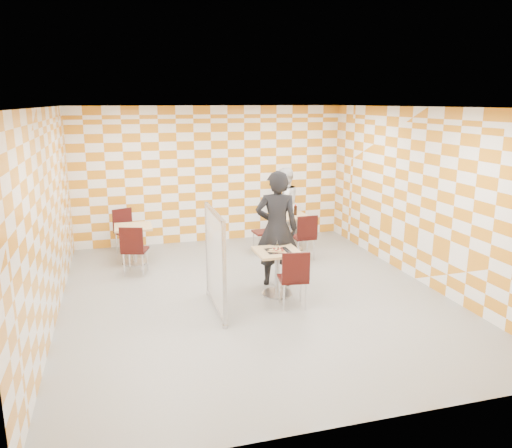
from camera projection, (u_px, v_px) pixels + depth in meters
The scene contains 15 objects.
room_shell at pixel (245, 199), 8.29m from camera, with size 7.00×7.00×7.00m.
main_table at pixel (277, 265), 8.08m from camera, with size 0.70×0.70×0.75m.
second_table at pixel (291, 226), 10.57m from camera, with size 0.70×0.70×0.75m.
empty_table at pixel (134, 238), 9.67m from camera, with size 0.70×0.70×0.75m.
chair_main_front at pixel (294, 275), 7.50m from camera, with size 0.47×0.48×0.92m.
chair_second_front at pixel (305, 234), 9.85m from camera, with size 0.43×0.44×0.92m.
chair_second_side at pixel (268, 227), 10.34m from camera, with size 0.46×0.45×0.92m.
chair_empty_near at pixel (134, 247), 8.97m from camera, with size 0.53×0.54×0.92m.
chair_empty_far at pixel (125, 227), 10.34m from camera, with size 0.55×0.56×0.92m.
partition at pixel (215, 261), 7.38m from camera, with size 0.08×1.38×1.55m.
man_dark at pixel (277, 229), 8.44m from camera, with size 0.72×0.47×1.98m, color black.
man_white at pixel (284, 205), 11.20m from camera, with size 0.81×0.63×1.66m, color white.
pizza_on_foil at pixel (278, 250), 8.00m from camera, with size 0.40×0.40×0.04m.
sport_bottle at pixel (285, 210), 10.59m from camera, with size 0.06×0.06×0.20m.
soda_bottle at pixel (295, 210), 10.50m from camera, with size 0.07×0.07×0.23m.
Camera 1 is at (-2.01, -7.36, 3.08)m, focal length 35.00 mm.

